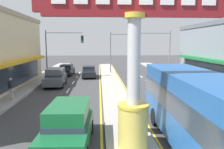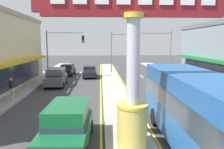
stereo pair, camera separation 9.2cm
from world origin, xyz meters
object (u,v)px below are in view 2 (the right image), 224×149
district_sign (133,60)px  bus_near_right_lane (204,112)px  traffic_light_right_side (158,46)px  sedan_far_left_oncoming (90,71)px  suv_far_right_lane (56,77)px  sedan_mid_left_lane (67,70)px  suv_kerb_right (68,125)px  traffic_light_median_far (121,46)px  pedestrian_near_kerb (12,87)px  sedan_near_left_lane (158,73)px  traffic_light_left_side (61,46)px

district_sign → bus_near_right_lane: district_sign is taller
traffic_light_right_side → sedan_far_left_oncoming: 9.79m
suv_far_right_lane → sedan_far_left_oncoming: 6.75m
suv_far_right_lane → district_sign: bearing=-67.8°
suv_far_right_lane → sedan_mid_left_lane: bearing=90.0°
suv_far_right_lane → suv_kerb_right: 14.65m
traffic_light_median_far → suv_far_right_lane: bearing=-129.5°
bus_near_right_lane → sedan_mid_left_lane: 25.25m
traffic_light_right_side → pedestrian_near_kerb: bearing=-140.7°
traffic_light_median_far → sedan_near_left_lane: traffic_light_median_far is taller
district_sign → traffic_light_right_side: size_ratio=1.26×
traffic_light_right_side → sedan_far_left_oncoming: traffic_light_right_side is taller
district_sign → traffic_light_median_far: bearing=85.7°
traffic_light_right_side → traffic_light_median_far: size_ratio=1.00×
district_sign → sedan_near_left_lane: bearing=72.1°
traffic_light_left_side → sedan_mid_left_lane: 4.62m
district_sign → sedan_far_left_oncoming: 21.20m
pedestrian_near_kerb → suv_kerb_right: bearing=-55.0°
pedestrian_near_kerb → traffic_light_median_far: bearing=57.7°
traffic_light_left_side → sedan_near_left_lane: size_ratio=1.44×
sedan_mid_left_lane → sedan_far_left_oncoming: size_ratio=1.00×
traffic_light_median_far → pedestrian_near_kerb: traffic_light_median_far is taller
district_sign → sedan_far_left_oncoming: district_sign is taller
district_sign → pedestrian_near_kerb: size_ratio=4.57×
sedan_near_left_lane → suv_kerb_right: (-8.86, -18.20, 0.20)m
district_sign → suv_far_right_lane: district_sign is taller
traffic_light_right_side → sedan_mid_left_lane: 13.17m
traffic_light_left_side → suv_kerb_right: traffic_light_left_side is taller
sedan_mid_left_lane → suv_kerb_right: (3.30, -22.40, 0.20)m
sedan_mid_left_lane → pedestrian_near_kerb: 14.71m
sedan_mid_left_lane → sedan_far_left_oncoming: 3.99m
suv_far_right_lane → sedan_near_left_lane: size_ratio=1.08×
traffic_light_right_side → bus_near_right_lane: (-3.58, -21.06, -2.38)m
sedan_mid_left_lane → pedestrian_near_kerb: size_ratio=2.56×
suv_far_right_lane → pedestrian_near_kerb: bearing=-108.9°
traffic_light_median_far → sedan_near_left_lane: (4.22, -5.70, -3.41)m
traffic_light_left_side → bus_near_right_lane: traffic_light_left_side is taller
district_sign → sedan_mid_left_lane: 24.02m
pedestrian_near_kerb → traffic_light_right_side: bearing=39.3°
traffic_light_left_side → traffic_light_right_side: same height
district_sign → traffic_light_right_side: (6.37, 20.47, 0.36)m
traffic_light_right_side → bus_near_right_lane: traffic_light_right_side is taller
sedan_near_left_lane → pedestrian_near_kerb: pedestrian_near_kerb is taller
traffic_light_left_side → suv_far_right_lane: 6.05m
traffic_light_left_side → suv_kerb_right: bearing=-79.5°
traffic_light_left_side → sedan_far_left_oncoming: 5.04m
bus_near_right_lane → pedestrian_near_kerb: 14.33m
district_sign → suv_far_right_lane: bearing=112.2°
district_sign → traffic_light_median_far: district_sign is taller
sedan_near_left_lane → suv_kerb_right: size_ratio=0.92×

